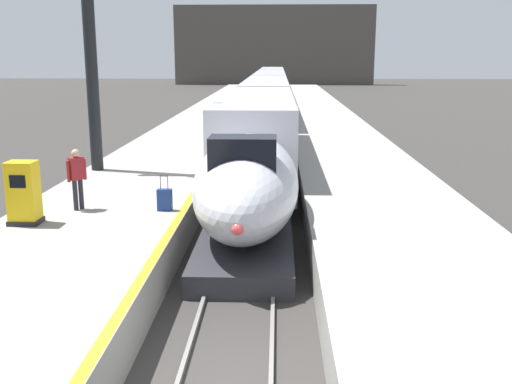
{
  "coord_description": "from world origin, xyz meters",
  "views": [
    {
      "loc": [
        0.83,
        -8.41,
        5.22
      ],
      "look_at": [
        0.28,
        6.4,
        1.8
      ],
      "focal_mm": 41.65,
      "sensor_mm": 36.0,
      "label": 1
    }
  ],
  "objects_px": {
    "passenger_near_edge": "(77,175)",
    "ticket_machine_yellow": "(24,195)",
    "rolling_suitcase": "(165,200)",
    "station_column_mid": "(88,12)",
    "highspeed_train_main": "(268,96)"
  },
  "relations": [
    {
      "from": "passenger_near_edge",
      "to": "ticket_machine_yellow",
      "type": "height_order",
      "value": "passenger_near_edge"
    },
    {
      "from": "station_column_mid",
      "to": "ticket_machine_yellow",
      "type": "distance_m",
      "value": 8.8
    },
    {
      "from": "rolling_suitcase",
      "to": "ticket_machine_yellow",
      "type": "relative_size",
      "value": 0.61
    },
    {
      "from": "rolling_suitcase",
      "to": "ticket_machine_yellow",
      "type": "height_order",
      "value": "ticket_machine_yellow"
    },
    {
      "from": "station_column_mid",
      "to": "passenger_near_edge",
      "type": "distance_m",
      "value": 7.59
    },
    {
      "from": "highspeed_train_main",
      "to": "passenger_near_edge",
      "type": "bearing_deg",
      "value": -97.97
    },
    {
      "from": "station_column_mid",
      "to": "ticket_machine_yellow",
      "type": "height_order",
      "value": "station_column_mid"
    },
    {
      "from": "highspeed_train_main",
      "to": "passenger_near_edge",
      "type": "height_order",
      "value": "highspeed_train_main"
    },
    {
      "from": "passenger_near_edge",
      "to": "rolling_suitcase",
      "type": "xyz_separation_m",
      "value": [
        2.4,
        -0.0,
        -0.69
      ]
    },
    {
      "from": "highspeed_train_main",
      "to": "ticket_machine_yellow",
      "type": "height_order",
      "value": "highspeed_train_main"
    },
    {
      "from": "passenger_near_edge",
      "to": "rolling_suitcase",
      "type": "bearing_deg",
      "value": -0.06
    },
    {
      "from": "highspeed_train_main",
      "to": "station_column_mid",
      "type": "xyz_separation_m",
      "value": [
        -5.9,
        -27.46,
        4.75
      ]
    },
    {
      "from": "ticket_machine_yellow",
      "to": "passenger_near_edge",
      "type": "bearing_deg",
      "value": 58.24
    },
    {
      "from": "highspeed_train_main",
      "to": "passenger_near_edge",
      "type": "xyz_separation_m",
      "value": [
        -4.66,
        -33.3,
        0.07
      ]
    },
    {
      "from": "station_column_mid",
      "to": "highspeed_train_main",
      "type": "bearing_deg",
      "value": 77.87
    }
  ]
}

